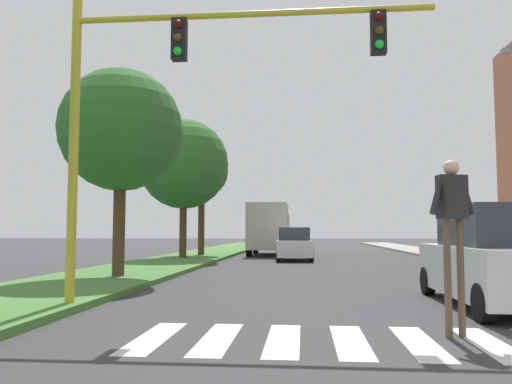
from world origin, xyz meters
TOP-DOWN VIEW (x-y plane):
  - ground_plane at (0.00, 30.00)m, footprint 140.00×140.00m
  - crosswalk at (0.00, 6.06)m, footprint 5.85×2.20m
  - median_strip at (-6.56, 28.00)m, footprint 3.79×64.00m
  - tree_mid at (-6.11, 13.86)m, footprint 3.72×3.72m
  - tree_far at (-6.63, 24.23)m, footprint 4.53×4.53m
  - tree_distant at (-6.35, 27.48)m, footprint 3.01×3.01m
  - sidewalk_right at (7.55, 28.00)m, footprint 3.00×64.00m
  - traffic_light_gantry at (-3.06, 8.26)m, footprint 6.85×0.30m
  - pedestrian_performer at (1.48, 6.44)m, footprint 0.72×0.37m
  - suv_crossing at (3.12, 9.39)m, footprint 1.97×4.60m
  - sedan_midblock at (-1.11, 24.97)m, footprint 1.95×4.08m
  - truck_box_delivery at (-2.72, 30.59)m, footprint 2.40×6.20m

SIDE VIEW (x-z plane):
  - ground_plane at x=0.00m, z-range 0.00..0.00m
  - crosswalk at x=0.00m, z-range 0.00..0.01m
  - median_strip at x=-6.56m, z-range 0.00..0.15m
  - sidewalk_right at x=7.55m, z-range 0.00..0.15m
  - sedan_midblock at x=-1.11m, z-range -0.06..1.60m
  - suv_crossing at x=3.12m, z-range -0.05..1.92m
  - truck_box_delivery at x=-2.72m, z-range 0.08..3.18m
  - pedestrian_performer at x=1.48m, z-range 0.42..2.91m
  - traffic_light_gantry at x=-3.06m, z-range 1.27..7.27m
  - tree_mid at x=-6.11m, z-range 1.39..7.64m
  - tree_distant at x=-6.35m, z-range 1.71..7.92m
  - tree_far at x=-6.63m, z-range 1.36..8.33m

